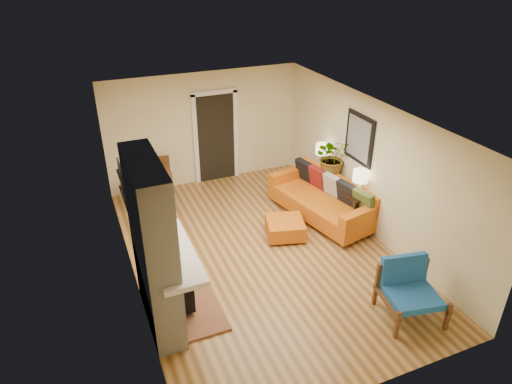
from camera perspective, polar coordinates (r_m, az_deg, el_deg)
room_shell at (r=10.25m, az=-2.17°, el=6.97°), size 6.50×6.50×6.50m
fireplace at (r=6.52m, az=-12.33°, el=-7.08°), size 1.09×1.68×2.60m
sofa at (r=9.46m, az=8.64°, el=-0.83°), size 1.47×2.50×0.92m
ottoman at (r=8.80m, az=3.66°, el=-4.44°), size 0.86×0.86×0.35m
blue_chair at (r=7.32m, az=18.56°, el=-11.12°), size 0.98×0.97×0.88m
dining_table at (r=10.00m, az=-12.10°, el=1.74°), size 0.90×1.73×0.91m
console_table at (r=9.60m, az=10.15°, el=0.67°), size 0.34×1.85×0.72m
lamp_near at (r=8.86m, az=12.90°, el=1.45°), size 0.30×0.30×0.54m
lamp_far at (r=9.93m, az=8.28°, el=4.86°), size 0.30×0.30×0.54m
houseplant at (r=9.54m, az=9.60°, el=4.34°), size 0.88×0.80×0.85m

